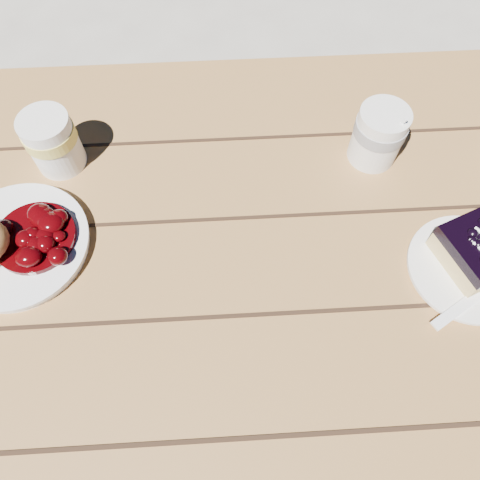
{
  "coord_description": "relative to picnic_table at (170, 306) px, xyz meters",
  "views": [
    {
      "loc": [
        0.11,
        -0.3,
        1.38
      ],
      "look_at": [
        0.13,
        0.01,
        0.81
      ],
      "focal_mm": 35.0,
      "sensor_mm": 36.0,
      "label": 1
    }
  ],
  "objects": [
    {
      "name": "ground",
      "position": [
        0.0,
        0.0,
        -0.59
      ],
      "size": [
        60.0,
        60.0,
        0.0
      ],
      "primitive_type": "plane",
      "color": "#A7A297",
      "rests_on": "ground"
    },
    {
      "name": "picnic_table",
      "position": [
        0.0,
        0.0,
        0.0
      ],
      "size": [
        2.0,
        1.55,
        0.75
      ],
      "color": "brown",
      "rests_on": "ground"
    },
    {
      "name": "main_plate",
      "position": [
        -0.21,
        0.05,
        0.17
      ],
      "size": [
        0.21,
        0.21,
        0.02
      ],
      "primitive_type": "cylinder",
      "color": "white",
      "rests_on": "picnic_table"
    },
    {
      "name": "goulash_stew",
      "position": [
        -0.18,
        0.05,
        0.2
      ],
      "size": [
        0.12,
        0.12,
        0.04
      ],
      "primitive_type": null,
      "color": "#3E0205",
      "rests_on": "main_plate"
    },
    {
      "name": "dessert_plate",
      "position": [
        0.46,
        -0.03,
        0.17
      ],
      "size": [
        0.17,
        0.17,
        0.01
      ],
      "primitive_type": "cylinder",
      "color": "white",
      "rests_on": "picnic_table"
    },
    {
      "name": "fork_dessert",
      "position": [
        0.44,
        -0.08,
        0.17
      ],
      "size": [
        0.15,
        0.1,
        0.0
      ],
      "primitive_type": null,
      "rotation": [
        0.0,
        0.0,
        -1.04
      ],
      "color": "white",
      "rests_on": "dessert_plate"
    },
    {
      "name": "coffee_cup",
      "position": [
        0.36,
        0.19,
        0.21
      ],
      "size": [
        0.08,
        0.08,
        0.1
      ],
      "primitive_type": "cylinder",
      "color": "white",
      "rests_on": "picnic_table"
    },
    {
      "name": "second_cup",
      "position": [
        -0.16,
        0.21,
        0.21
      ],
      "size": [
        0.08,
        0.08,
        0.1
      ],
      "primitive_type": "cylinder",
      "color": "white",
      "rests_on": "picnic_table"
    }
  ]
}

